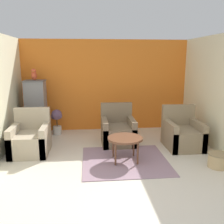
{
  "coord_description": "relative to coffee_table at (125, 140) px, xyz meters",
  "views": [
    {
      "loc": [
        -0.5,
        -3.31,
        1.94
      ],
      "look_at": [
        0.0,
        1.73,
        0.86
      ],
      "focal_mm": 40.0,
      "sensor_mm": 36.0,
      "label": 1
    }
  ],
  "objects": [
    {
      "name": "wall_right",
      "position": [
        2.05,
        0.56,
        0.79
      ],
      "size": [
        0.06,
        3.47,
        2.44
      ],
      "color": "beige",
      "rests_on": "ground_plane"
    },
    {
      "name": "coffee_table",
      "position": [
        0.0,
        0.0,
        0.0
      ],
      "size": [
        0.67,
        0.67,
        0.48
      ],
      "color": "brown",
      "rests_on": "ground_plane"
    },
    {
      "name": "ground_plane",
      "position": [
        -0.2,
        -1.18,
        -0.43
      ],
      "size": [
        20.0,
        20.0,
        0.0
      ],
      "primitive_type": "plane",
      "color": "beige",
      "rests_on": "ground"
    },
    {
      "name": "wall_back_accent",
      "position": [
        -0.2,
        2.32,
        0.79
      ],
      "size": [
        4.56,
        0.06,
        2.44
      ],
      "color": "orange",
      "rests_on": "ground_plane"
    },
    {
      "name": "armchair_right",
      "position": [
        1.39,
        0.65,
        -0.14
      ],
      "size": [
        0.75,
        0.86,
        0.9
      ],
      "color": "#8E7A5B",
      "rests_on": "ground_plane"
    },
    {
      "name": "armchair_middle",
      "position": [
        -0.01,
        1.05,
        -0.14
      ],
      "size": [
        0.75,
        0.86,
        0.9
      ],
      "color": "#7A664C",
      "rests_on": "ground_plane"
    },
    {
      "name": "parrot",
      "position": [
        -1.99,
        1.85,
        1.12
      ],
      "size": [
        0.13,
        0.24,
        0.29
      ],
      "color": "#D14C2D",
      "rests_on": "birdcage"
    },
    {
      "name": "area_rug",
      "position": [
        0.0,
        0.0,
        -0.42
      ],
      "size": [
        1.63,
        1.57,
        0.01
      ],
      "color": "gray",
      "rests_on": "ground_plane"
    },
    {
      "name": "birdcage",
      "position": [
        -1.99,
        1.85,
        0.28
      ],
      "size": [
        0.5,
        0.5,
        1.42
      ],
      "color": "#555559",
      "rests_on": "ground_plane"
    },
    {
      "name": "armchair_left",
      "position": [
        -1.9,
        0.63,
        -0.14
      ],
      "size": [
        0.75,
        0.86,
        0.9
      ],
      "color": "tan",
      "rests_on": "ground_plane"
    },
    {
      "name": "wicker_basket",
      "position": [
        1.64,
        -0.45,
        -0.29
      ],
      "size": [
        0.37,
        0.37,
        0.27
      ],
      "color": "tan",
      "rests_on": "ground_plane"
    },
    {
      "name": "potted_plant",
      "position": [
        -1.5,
        1.92,
        -0.03
      ],
      "size": [
        0.3,
        0.27,
        0.66
      ],
      "color": "beige",
      "rests_on": "ground_plane"
    }
  ]
}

